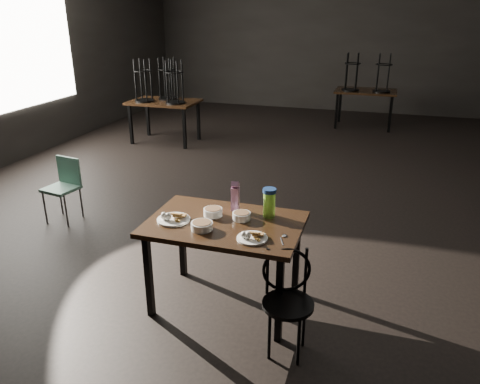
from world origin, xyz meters
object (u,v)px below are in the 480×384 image
(juice_carton, at_px, (235,197))
(bentwood_chair, at_px, (287,294))
(water_bottle, at_px, (269,202))
(school_chair, at_px, (64,183))
(main_table, at_px, (225,231))

(juice_carton, relative_size, bentwood_chair, 0.33)
(juice_carton, distance_m, bentwood_chair, 0.94)
(juice_carton, height_order, water_bottle, juice_carton)
(bentwood_chair, distance_m, school_chair, 3.23)
(juice_carton, relative_size, water_bottle, 1.06)
(juice_carton, xyz_separation_m, water_bottle, (0.29, -0.04, 0.01))
(bentwood_chair, relative_size, school_chair, 1.05)
(water_bottle, distance_m, bentwood_chair, 0.77)
(water_bottle, distance_m, school_chair, 2.78)
(main_table, distance_m, juice_carton, 0.31)
(school_chair, bearing_deg, juice_carton, -9.80)
(main_table, height_order, school_chair, main_table)
(water_bottle, bearing_deg, juice_carton, 172.80)
(water_bottle, bearing_deg, school_chair, 161.90)
(water_bottle, xyz_separation_m, bentwood_chair, (0.28, -0.58, -0.42))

